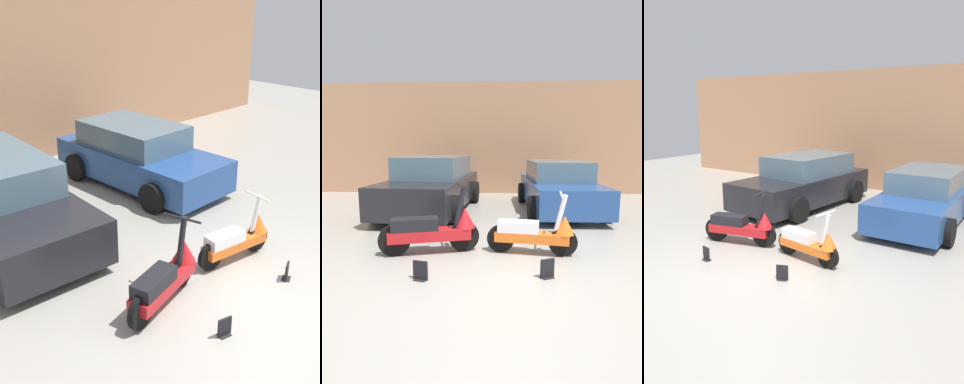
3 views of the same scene
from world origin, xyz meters
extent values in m
plane|color=#9E998E|center=(0.00, 0.00, 0.00)|extent=(28.00, 28.00, 0.00)
cube|color=tan|center=(0.00, 7.51, 2.02)|extent=(19.60, 0.12, 4.04)
cylinder|color=black|center=(-0.57, 1.10, 0.25)|extent=(0.51, 0.21, 0.51)
cylinder|color=black|center=(-1.65, 0.82, 0.25)|extent=(0.51, 0.21, 0.51)
cube|color=#B2191E|center=(-1.11, 0.96, 0.32)|extent=(1.35, 0.63, 0.18)
cube|color=black|center=(-1.34, 0.90, 0.50)|extent=(0.79, 0.47, 0.20)
cylinder|color=black|center=(-0.63, 1.08, 0.76)|extent=(0.25, 0.14, 0.72)
cylinder|color=black|center=(-0.63, 1.08, 1.12)|extent=(0.18, 0.57, 0.04)
cone|color=#B2191E|center=(-0.55, 1.10, 0.57)|extent=(0.41, 0.41, 0.33)
cylinder|color=black|center=(1.03, 0.93, 0.23)|extent=(0.46, 0.15, 0.45)
cylinder|color=black|center=(0.04, 1.08, 0.23)|extent=(0.46, 0.15, 0.45)
cube|color=orange|center=(0.54, 1.01, 0.28)|extent=(1.20, 0.45, 0.16)
cube|color=white|center=(0.33, 1.04, 0.45)|extent=(0.69, 0.36, 0.18)
cylinder|color=white|center=(0.98, 0.94, 0.68)|extent=(0.22, 0.11, 0.64)
cylinder|color=white|center=(0.98, 0.94, 1.00)|extent=(0.11, 0.52, 0.03)
cone|color=orange|center=(1.05, 0.93, 0.51)|extent=(0.34, 0.34, 0.29)
cube|color=black|center=(-1.75, 4.23, 0.54)|extent=(2.15, 4.46, 0.72)
cube|color=slate|center=(-1.73, 4.49, 1.19)|extent=(1.78, 2.54, 0.57)
cylinder|color=black|center=(-0.93, 2.82, 0.33)|extent=(0.28, 0.68, 0.66)
cylinder|color=black|center=(-2.79, 2.97, 0.33)|extent=(0.28, 0.68, 0.66)
cylinder|color=black|center=(-0.71, 5.49, 0.33)|extent=(0.28, 0.68, 0.66)
cylinder|color=black|center=(-2.58, 5.64, 0.33)|extent=(0.28, 0.68, 0.66)
cube|color=navy|center=(1.66, 4.43, 0.50)|extent=(1.72, 3.99, 0.66)
cube|color=slate|center=(1.66, 4.67, 1.08)|extent=(1.49, 2.24, 0.52)
cylinder|color=black|center=(2.54, 3.22, 0.30)|extent=(0.22, 0.61, 0.60)
cylinder|color=black|center=(0.83, 3.19, 0.30)|extent=(0.22, 0.61, 0.60)
cylinder|color=black|center=(0.78, 5.65, 0.30)|extent=(0.22, 0.61, 0.60)
cube|color=black|center=(-1.02, -0.04, 0.01)|extent=(0.18, 0.15, 0.01)
cube|color=black|center=(-1.02, -0.04, 0.13)|extent=(0.20, 0.07, 0.26)
cube|color=black|center=(0.65, 0.10, 0.01)|extent=(0.19, 0.17, 0.01)
cube|color=black|center=(0.65, 0.10, 0.13)|extent=(0.20, 0.11, 0.26)
camera|label=1|loc=(-5.01, -2.95, 4.06)|focal=45.00mm
camera|label=2|loc=(-0.04, -3.71, 1.73)|focal=28.00mm
camera|label=3|loc=(4.16, -4.44, 2.80)|focal=35.00mm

